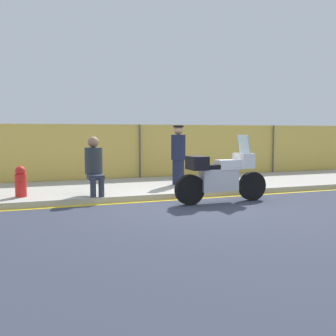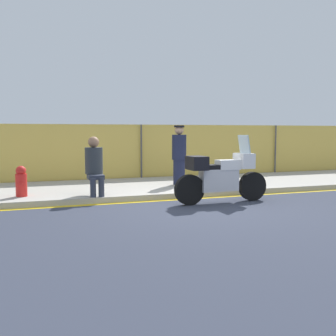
{
  "view_description": "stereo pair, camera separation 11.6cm",
  "coord_description": "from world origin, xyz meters",
  "px_view_note": "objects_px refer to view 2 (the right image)",
  "views": [
    {
      "loc": [
        -3.45,
        -7.64,
        1.6
      ],
      "look_at": [
        -0.35,
        0.9,
        0.76
      ],
      "focal_mm": 42.0,
      "sensor_mm": 36.0,
      "label": 1
    },
    {
      "loc": [
        -3.34,
        -7.68,
        1.6
      ],
      "look_at": [
        -0.35,
        0.9,
        0.76
      ],
      "focal_mm": 42.0,
      "sensor_mm": 36.0,
      "label": 2
    }
  ],
  "objects_px": {
    "fire_hydrant": "(21,181)",
    "person_seated_on_curb": "(94,163)",
    "officer_standing": "(179,155)",
    "motorcycle": "(221,176)"
  },
  "relations": [
    {
      "from": "fire_hydrant",
      "to": "person_seated_on_curb",
      "type": "bearing_deg",
      "value": -9.64
    },
    {
      "from": "person_seated_on_curb",
      "to": "fire_hydrant",
      "type": "relative_size",
      "value": 1.94
    },
    {
      "from": "officer_standing",
      "to": "fire_hydrant",
      "type": "relative_size",
      "value": 2.35
    },
    {
      "from": "officer_standing",
      "to": "fire_hydrant",
      "type": "distance_m",
      "value": 4.2
    },
    {
      "from": "person_seated_on_curb",
      "to": "fire_hydrant",
      "type": "bearing_deg",
      "value": 170.36
    },
    {
      "from": "motorcycle",
      "to": "fire_hydrant",
      "type": "height_order",
      "value": "motorcycle"
    },
    {
      "from": "motorcycle",
      "to": "fire_hydrant",
      "type": "xyz_separation_m",
      "value": [
        -4.27,
        1.55,
        -0.14
      ]
    },
    {
      "from": "person_seated_on_curb",
      "to": "motorcycle",
      "type": "bearing_deg",
      "value": -25.66
    },
    {
      "from": "motorcycle",
      "to": "person_seated_on_curb",
      "type": "height_order",
      "value": "motorcycle"
    },
    {
      "from": "motorcycle",
      "to": "officer_standing",
      "type": "distance_m",
      "value": 2.29
    }
  ]
}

